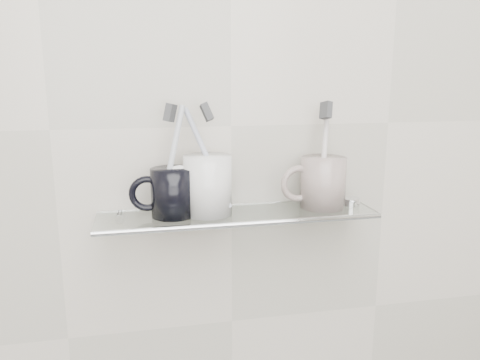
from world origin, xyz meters
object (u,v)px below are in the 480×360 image
object	(u,v)px
mug_center	(208,185)
mug_right	(323,182)
mug_left	(173,192)
shelf_glass	(238,215)

from	to	relation	value
mug_center	mug_right	bearing A→B (deg)	3.14
mug_left	mug_center	size ratio (longest dim) A/B	0.81
shelf_glass	mug_center	world-z (taller)	mug_center
shelf_glass	mug_left	world-z (taller)	mug_left
shelf_glass	mug_right	world-z (taller)	mug_right
mug_left	mug_center	xyz separation A→B (m)	(0.06, 0.00, 0.01)
shelf_glass	mug_center	distance (m)	0.08
mug_center	mug_left	bearing A→B (deg)	-176.86
mug_center	mug_right	size ratio (longest dim) A/B	1.12
shelf_glass	mug_left	size ratio (longest dim) A/B	5.88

